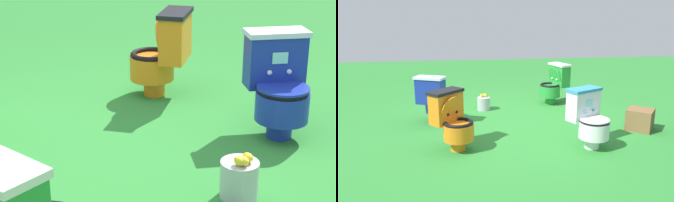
{
  "view_description": "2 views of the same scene",
  "coord_description": "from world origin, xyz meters",
  "views": [
    {
      "loc": [
        -3.02,
        1.45,
        1.66
      ],
      "look_at": [
        -0.04,
        -0.41,
        0.31
      ],
      "focal_mm": 60.32,
      "sensor_mm": 36.0,
      "label": 1
    },
    {
      "loc": [
        4.75,
        -0.8,
        1.65
      ],
      "look_at": [
        -0.09,
        -0.1,
        0.34
      ],
      "focal_mm": 36.3,
      "sensor_mm": 36.0,
      "label": 2
    }
  ],
  "objects": [
    {
      "name": "lemon_bucket",
      "position": [
        -0.85,
        -0.38,
        0.12
      ],
      "size": [
        0.22,
        0.22,
        0.28
      ],
      "color": "#B7B7BF",
      "rests_on": "ground"
    },
    {
      "name": "toilet_blue",
      "position": [
        -0.29,
        -1.16,
        0.37
      ],
      "size": [
        0.61,
        0.56,
        0.73
      ],
      "rotation": [
        0.0,
        0.0,
        1.16
      ],
      "color": "#192D9E",
      "rests_on": "ground"
    },
    {
      "name": "ground",
      "position": [
        0.0,
        0.0,
        0.0
      ],
      "size": [
        14.0,
        14.0,
        0.0
      ],
      "primitive_type": "plane",
      "color": "#2D8433"
    },
    {
      "name": "toilet_orange",
      "position": [
        0.79,
        -0.88,
        0.37
      ],
      "size": [
        0.63,
        0.63,
        0.73
      ],
      "rotation": [
        0.0,
        0.0,
        5.49
      ],
      "color": "orange",
      "rests_on": "ground"
    }
  ]
}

